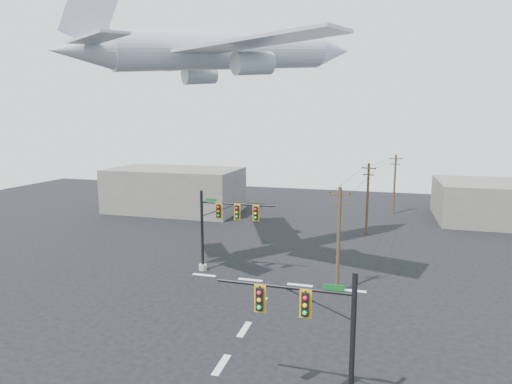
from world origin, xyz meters
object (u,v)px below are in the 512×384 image
(utility_pole_a, at_px, (339,239))
(airliner, at_px, (226,52))
(utility_pole_b, at_px, (367,198))
(utility_pole_c, at_px, (395,183))
(signal_mast_near, at_px, (321,339))
(signal_mast_far, at_px, (220,227))

(utility_pole_a, bearing_deg, airliner, 155.92)
(utility_pole_b, relative_size, airliner, 0.35)
(utility_pole_b, height_order, utility_pole_c, utility_pole_c)
(signal_mast_near, height_order, utility_pole_c, utility_pole_c)
(signal_mast_near, relative_size, signal_mast_far, 0.95)
(signal_mast_far, distance_m, utility_pole_a, 10.05)
(signal_mast_far, xyz_separation_m, airliner, (0.15, 1.72, 14.21))
(utility_pole_b, bearing_deg, signal_mast_far, -110.18)
(signal_mast_far, relative_size, airliner, 0.30)
(signal_mast_near, distance_m, utility_pole_b, 31.41)
(signal_mast_near, height_order, airliner, airliner)
(airliner, bearing_deg, utility_pole_c, 13.11)
(utility_pole_b, bearing_deg, utility_pole_c, 90.60)
(utility_pole_a, relative_size, utility_pole_c, 0.97)
(signal_mast_near, bearing_deg, utility_pole_a, 92.20)
(utility_pole_c, xyz_separation_m, airliner, (-14.58, -26.34, 13.84))
(utility_pole_c, height_order, airliner, airliner)
(airliner, bearing_deg, signal_mast_far, -142.79)
(utility_pole_b, bearing_deg, signal_mast_near, -76.35)
(signal_mast_near, distance_m, utility_pole_c, 43.74)
(utility_pole_b, xyz_separation_m, airliner, (-11.33, -14.20, 13.91))
(utility_pole_a, relative_size, airliner, 0.35)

